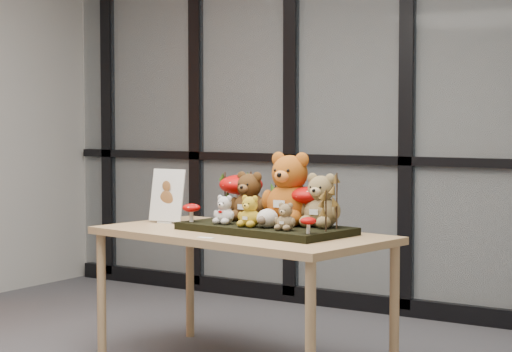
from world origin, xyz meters
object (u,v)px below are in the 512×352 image
Objects in this scene: diorama_tray at (265,229)px; mushroom_front_right at (308,225)px; bear_pooh_yellow at (290,185)px; bear_brown_medium at (249,194)px; mushroom_front_left at (191,212)px; bear_tan_back at (321,197)px; plush_cream_hedgehog at (267,217)px; bear_small_yellow at (250,210)px; bear_beige_small at (286,215)px; mushroom_back_left at (241,194)px; mushroom_back_right at (309,204)px; sign_holder at (167,198)px; display_table at (241,244)px; bear_white_bow at (225,208)px.

mushroom_front_right reaches higher than diorama_tray.
mushroom_front_right is (0.28, -0.30, -0.16)m from bear_pooh_yellow.
bear_brown_medium is at bearing -177.12° from bear_pooh_yellow.
bear_tan_back is at bearing 13.90° from mushroom_front_left.
diorama_tray is 0.15m from plush_cream_hedgehog.
bear_small_yellow is at bearing -164.41° from plush_cream_hedgehog.
mushroom_back_left reaches higher than bear_beige_small.
bear_tan_back is at bearing -14.23° from mushroom_back_right.
bear_brown_medium is at bearing 3.54° from sign_holder.
sign_holder is (-0.79, 0.17, 0.05)m from plush_cream_hedgehog.
bear_tan_back is at bearing 40.82° from bear_small_yellow.
bear_pooh_yellow is 1.87× the size of mushroom_back_right.
bear_brown_medium reaches higher than plush_cream_hedgehog.
display_table is 5.44× the size of sign_holder.
bear_small_yellow is (-0.31, -0.19, -0.06)m from bear_tan_back.
display_table is at bearing -139.28° from bear_pooh_yellow.
bear_brown_medium reaches higher than mushroom_front_left.
mushroom_front_right is at bearing -3.73° from bear_small_yellow.
mushroom_front_left is at bearing -157.69° from diorama_tray.
mushroom_front_left is (-0.23, -0.22, -0.09)m from bear_brown_medium.
mushroom_front_left reaches higher than diorama_tray.
bear_small_yellow is 1.67× the size of plush_cream_hedgehog.
bear_brown_medium is 1.93× the size of bear_beige_small.
mushroom_back_left is 0.45m from sign_holder.
bear_brown_medium is 0.39m from mushroom_back_right.
bear_beige_small is at bearing 1.16° from bear_small_yellow.
bear_beige_small is at bearing -16.07° from sign_holder.
diorama_tray is 0.28m from bear_beige_small.
plush_cream_hedgehog is 0.31m from mushroom_front_right.
bear_pooh_yellow is 1.55× the size of mushroom_back_left.
mushroom_back_left is at bearing 149.45° from plush_cream_hedgehog.
sign_holder is at bearing 172.18° from bear_white_bow.
mushroom_back_left is at bearing 64.28° from mushroom_front_left.
diorama_tray is 3.07× the size of bear_brown_medium.
mushroom_front_left reaches higher than mushroom_front_right.
plush_cream_hedgehog is at bearing -84.83° from bear_pooh_yellow.
bear_tan_back is 0.37m from bear_small_yellow.
mushroom_front_left is at bearing -162.47° from mushroom_back_right.
sign_holder is (-0.58, 0.11, 0.21)m from display_table.
mushroom_back_left is (-0.49, 0.33, 0.06)m from bear_beige_small.
sign_holder reaches higher than mushroom_back_right.
mushroom_back_left is at bearing 149.17° from mushroom_front_right.
bear_pooh_yellow is 0.31m from bear_beige_small.
bear_tan_back is at bearing 106.47° from mushroom_front_right.
sign_holder is (-0.70, 0.07, 0.12)m from diorama_tray.
bear_tan_back is 1.35× the size of mushroom_back_right.
bear_tan_back reaches higher than diorama_tray.
mushroom_back_left is (-0.35, 0.29, 0.08)m from plush_cream_hedgehog.
plush_cream_hedgehog is at bearing -130.56° from bear_tan_back.
bear_brown_medium is 1.31× the size of mushroom_back_right.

